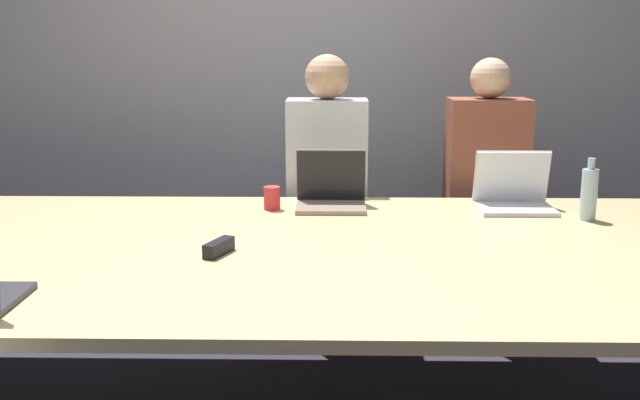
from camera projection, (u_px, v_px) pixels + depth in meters
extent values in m
cube|color=#ADADB2|center=(302.00, 52.00, 4.26)|extent=(12.00, 0.06, 2.80)
cube|color=#D6B77F|center=(281.00, 251.00, 2.60)|extent=(3.72, 1.68, 0.04)
cube|color=silver|center=(515.00, 209.00, 3.12)|extent=(0.33, 0.23, 0.02)
cube|color=silver|center=(511.00, 176.00, 3.20)|extent=(0.33, 0.06, 0.24)
cube|color=silver|center=(512.00, 177.00, 3.19)|extent=(0.33, 0.06, 0.23)
cube|color=#2D2D38|center=(480.00, 280.00, 3.77)|extent=(0.32, 0.24, 0.45)
cube|color=brown|center=(486.00, 170.00, 3.64)|extent=(0.40, 0.24, 0.73)
sphere|color=beige|center=(491.00, 78.00, 3.54)|extent=(0.20, 0.20, 0.20)
cylinder|color=#ADD1E0|center=(589.00, 195.00, 2.95)|extent=(0.07, 0.07, 0.21)
cylinder|color=#ADD1E0|center=(592.00, 164.00, 2.92)|extent=(0.03, 0.03, 0.05)
cube|color=gray|center=(331.00, 207.00, 3.15)|extent=(0.31, 0.23, 0.02)
cube|color=gray|center=(331.00, 175.00, 3.24)|extent=(0.31, 0.04, 0.23)
cube|color=black|center=(331.00, 176.00, 3.23)|extent=(0.31, 0.04, 0.23)
cube|color=#2D2D38|center=(327.00, 283.00, 3.72)|extent=(0.32, 0.24, 0.45)
cube|color=silver|center=(327.00, 172.00, 3.59)|extent=(0.40, 0.24, 0.73)
sphere|color=tan|center=(327.00, 77.00, 3.49)|extent=(0.22, 0.22, 0.22)
cylinder|color=red|center=(272.00, 198.00, 3.15)|extent=(0.07, 0.07, 0.10)
cube|color=black|center=(219.00, 247.00, 2.48)|extent=(0.10, 0.16, 0.05)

